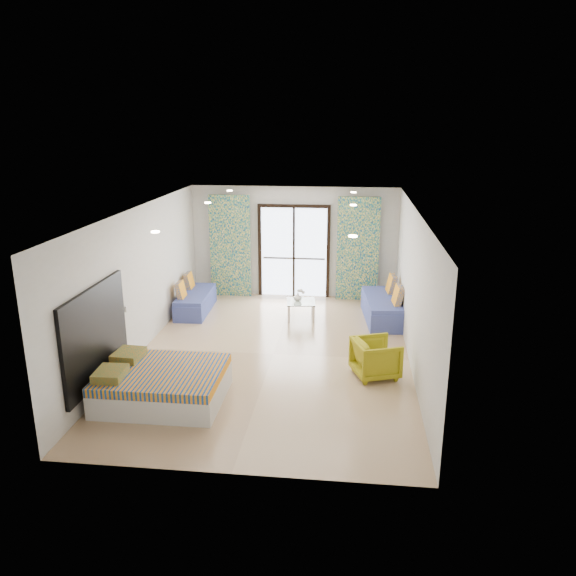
# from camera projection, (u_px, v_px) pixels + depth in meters

# --- Properties ---
(floor) EXTENTS (5.00, 7.50, 0.01)m
(floor) POSITION_uv_depth(u_px,v_px,m) (273.00, 354.00, 10.50)
(floor) COLOR tan
(floor) RESTS_ON ground
(ceiling) EXTENTS (5.00, 7.50, 0.01)m
(ceiling) POSITION_uv_depth(u_px,v_px,m) (272.00, 210.00, 9.73)
(ceiling) COLOR silver
(ceiling) RESTS_ON ground
(wall_back) EXTENTS (5.00, 0.01, 2.70)m
(wall_back) POSITION_uv_depth(u_px,v_px,m) (294.00, 242.00, 13.68)
(wall_back) COLOR silver
(wall_back) RESTS_ON ground
(wall_front) EXTENTS (5.00, 0.01, 2.70)m
(wall_front) POSITION_uv_depth(u_px,v_px,m) (228.00, 374.00, 6.54)
(wall_front) COLOR silver
(wall_front) RESTS_ON ground
(wall_left) EXTENTS (0.01, 7.50, 2.70)m
(wall_left) POSITION_uv_depth(u_px,v_px,m) (139.00, 281.00, 10.38)
(wall_left) COLOR silver
(wall_left) RESTS_ON ground
(wall_right) EXTENTS (0.01, 7.50, 2.70)m
(wall_right) POSITION_uv_depth(u_px,v_px,m) (414.00, 289.00, 9.84)
(wall_right) COLOR silver
(wall_right) RESTS_ON ground
(balcony_door) EXTENTS (1.76, 0.08, 2.28)m
(balcony_door) POSITION_uv_depth(u_px,v_px,m) (294.00, 246.00, 13.68)
(balcony_door) COLOR black
(balcony_door) RESTS_ON floor
(balcony_rail) EXTENTS (1.52, 0.03, 0.04)m
(balcony_rail) POSITION_uv_depth(u_px,v_px,m) (294.00, 258.00, 13.78)
(balcony_rail) COLOR #595451
(balcony_rail) RESTS_ON balcony_door
(curtain_left) EXTENTS (1.00, 0.10, 2.50)m
(curtain_left) POSITION_uv_depth(u_px,v_px,m) (230.00, 246.00, 13.71)
(curtain_left) COLOR silver
(curtain_left) RESTS_ON floor
(curtain_right) EXTENTS (1.00, 0.10, 2.50)m
(curtain_right) POSITION_uv_depth(u_px,v_px,m) (358.00, 249.00, 13.37)
(curtain_right) COLOR silver
(curtain_right) RESTS_ON floor
(downlight_a) EXTENTS (0.12, 0.12, 0.02)m
(downlight_a) POSITION_uv_depth(u_px,v_px,m) (155.00, 232.00, 7.98)
(downlight_a) COLOR #FFE0B2
(downlight_a) RESTS_ON ceiling
(downlight_b) EXTENTS (0.12, 0.12, 0.02)m
(downlight_b) POSITION_uv_depth(u_px,v_px,m) (353.00, 236.00, 7.68)
(downlight_b) COLOR #FFE0B2
(downlight_b) RESTS_ON ceiling
(downlight_c) EXTENTS (0.12, 0.12, 0.02)m
(downlight_c) POSITION_uv_depth(u_px,v_px,m) (208.00, 203.00, 10.84)
(downlight_c) COLOR #FFE0B2
(downlight_c) RESTS_ON ceiling
(downlight_d) EXTENTS (0.12, 0.12, 0.02)m
(downlight_d) POSITION_uv_depth(u_px,v_px,m) (353.00, 205.00, 10.54)
(downlight_d) COLOR #FFE0B2
(downlight_d) RESTS_ON ceiling
(downlight_e) EXTENTS (0.12, 0.12, 0.02)m
(downlight_e) POSITION_uv_depth(u_px,v_px,m) (230.00, 191.00, 12.74)
(downlight_e) COLOR #FFE0B2
(downlight_e) RESTS_ON ceiling
(downlight_f) EXTENTS (0.12, 0.12, 0.02)m
(downlight_f) POSITION_uv_depth(u_px,v_px,m) (353.00, 192.00, 12.44)
(downlight_f) COLOR #FFE0B2
(downlight_f) RESTS_ON ceiling
(headboard) EXTENTS (0.06, 2.10, 1.50)m
(headboard) POSITION_uv_depth(u_px,v_px,m) (96.00, 335.00, 8.57)
(headboard) COLOR black
(headboard) RESTS_ON floor
(switch_plate) EXTENTS (0.02, 0.10, 0.10)m
(switch_plate) POSITION_uv_depth(u_px,v_px,m) (127.00, 309.00, 9.77)
(switch_plate) COLOR silver
(switch_plate) RESTS_ON wall_left
(bed) EXTENTS (1.86, 1.52, 0.64)m
(bed) POSITION_uv_depth(u_px,v_px,m) (161.00, 384.00, 8.69)
(bed) COLOR silver
(bed) RESTS_ON floor
(daybed_left) EXTENTS (0.70, 1.66, 0.81)m
(daybed_left) POSITION_uv_depth(u_px,v_px,m) (195.00, 301.00, 12.78)
(daybed_left) COLOR #3C4990
(daybed_left) RESTS_ON floor
(daybed_right) EXTENTS (0.89, 1.89, 0.91)m
(daybed_right) POSITION_uv_depth(u_px,v_px,m) (383.00, 307.00, 12.24)
(daybed_right) COLOR #3C4990
(daybed_right) RESTS_ON floor
(coffee_table) EXTENTS (0.68, 0.68, 0.71)m
(coffee_table) POSITION_uv_depth(u_px,v_px,m) (301.00, 303.00, 12.26)
(coffee_table) COLOR silver
(coffee_table) RESTS_ON floor
(vase) EXTENTS (0.24, 0.25, 0.18)m
(vase) POSITION_uv_depth(u_px,v_px,m) (298.00, 297.00, 12.25)
(vase) COLOR white
(vase) RESTS_ON coffee_table
(armchair) EXTENTS (0.86, 0.89, 0.73)m
(armchair) POSITION_uv_depth(u_px,v_px,m) (376.00, 356.00, 9.49)
(armchair) COLOR #A39B15
(armchair) RESTS_ON floor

